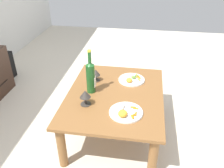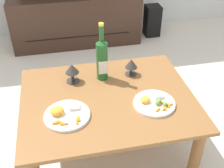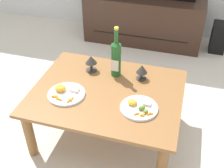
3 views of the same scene
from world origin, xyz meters
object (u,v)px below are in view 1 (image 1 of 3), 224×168
at_px(wine_bottle, 91,76).
at_px(goblet_left, 85,95).
at_px(floor_speaker, 6,65).
at_px(dinner_plate_left, 126,112).
at_px(goblet_right, 96,73).
at_px(dinner_plate_right, 132,79).
at_px(dining_table, 115,100).

bearing_deg(wine_bottle, goblet_left, -179.98).
height_order(floor_speaker, wine_bottle, wine_bottle).
bearing_deg(dinner_plate_left, goblet_right, 35.52).
relative_size(floor_speaker, dinner_plate_right, 1.40).
height_order(dining_table, wine_bottle, wine_bottle).
height_order(floor_speaker, dinner_plate_left, dinner_plate_left).
relative_size(dining_table, goblet_left, 8.08).
distance_m(floor_speaker, dinner_plate_right, 1.81).
xyz_separation_m(floor_speaker, wine_bottle, (-0.83, -1.36, 0.40)).
height_order(wine_bottle, goblet_right, wine_bottle).
bearing_deg(dining_table, floor_speaker, 62.23).
bearing_deg(dinner_plate_left, wine_bottle, 51.10).
relative_size(dining_table, floor_speaker, 3.00).
xyz_separation_m(floor_speaker, dinner_plate_right, (-0.57, -1.70, 0.26)).
relative_size(wine_bottle, dinner_plate_right, 1.57).
xyz_separation_m(dinner_plate_left, dinner_plate_right, (0.52, -0.00, -0.00)).
height_order(floor_speaker, goblet_right, goblet_right).
bearing_deg(wine_bottle, dining_table, -91.45).
xyz_separation_m(dining_table, dinner_plate_right, (0.26, -0.12, 0.08)).
bearing_deg(dinner_plate_left, dining_table, 24.36).
bearing_deg(floor_speaker, dining_table, -117.69).
xyz_separation_m(goblet_left, dinner_plate_right, (0.45, -0.34, -0.08)).
distance_m(wine_bottle, goblet_left, 0.21).
distance_m(dining_table, dinner_plate_left, 0.30).
height_order(wine_bottle, goblet_left, wine_bottle).
bearing_deg(dining_table, dinner_plate_right, -25.32).
height_order(goblet_left, dinner_plate_right, goblet_left).
bearing_deg(floor_speaker, goblet_right, -114.62).
xyz_separation_m(dining_table, goblet_left, (-0.19, 0.21, 0.16)).
bearing_deg(dinner_plate_right, floor_speaker, 71.36).
bearing_deg(dinner_plate_right, goblet_left, 143.26).
bearing_deg(dining_table, wine_bottle, 88.55).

